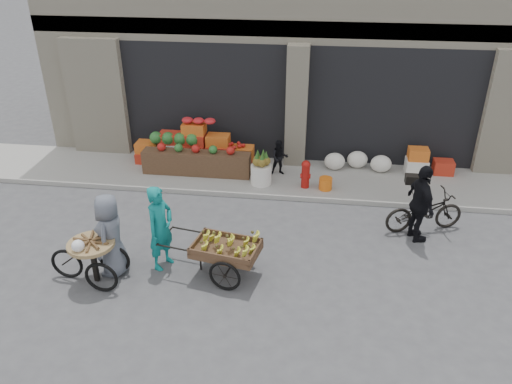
# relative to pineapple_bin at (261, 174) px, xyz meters

# --- Properties ---
(ground) EXTENTS (80.00, 80.00, 0.00)m
(ground) POSITION_rel_pineapple_bin_xyz_m (0.75, -3.60, -0.37)
(ground) COLOR #424244
(ground) RESTS_ON ground
(sidewalk) EXTENTS (18.00, 2.20, 0.12)m
(sidewalk) POSITION_rel_pineapple_bin_xyz_m (0.75, 0.50, -0.31)
(sidewalk) COLOR gray
(sidewalk) RESTS_ON ground
(building) EXTENTS (14.00, 6.45, 7.00)m
(building) POSITION_rel_pineapple_bin_xyz_m (0.75, 4.43, 3.00)
(building) COLOR beige
(building) RESTS_ON ground
(fruit_display) EXTENTS (3.10, 1.12, 1.24)m
(fruit_display) POSITION_rel_pineapple_bin_xyz_m (-1.73, 0.78, 0.30)
(fruit_display) COLOR #B52B19
(fruit_display) RESTS_ON sidewalk
(pineapple_bin) EXTENTS (0.52, 0.52, 0.50)m
(pineapple_bin) POSITION_rel_pineapple_bin_xyz_m (0.00, 0.00, 0.00)
(pineapple_bin) COLOR silver
(pineapple_bin) RESTS_ON sidewalk
(fire_hydrant) EXTENTS (0.22, 0.22, 0.71)m
(fire_hydrant) POSITION_rel_pineapple_bin_xyz_m (1.10, -0.05, 0.13)
(fire_hydrant) COLOR #A5140F
(fire_hydrant) RESTS_ON sidewalk
(orange_bucket) EXTENTS (0.32, 0.32, 0.30)m
(orange_bucket) POSITION_rel_pineapple_bin_xyz_m (1.60, -0.10, -0.10)
(orange_bucket) COLOR orange
(orange_bucket) RESTS_ON sidewalk
(right_bay_goods) EXTENTS (3.35, 0.60, 0.70)m
(right_bay_goods) POSITION_rel_pineapple_bin_xyz_m (3.36, 1.10, 0.04)
(right_bay_goods) COLOR silver
(right_bay_goods) RESTS_ON sidewalk
(seated_person) EXTENTS (0.51, 0.43, 0.93)m
(seated_person) POSITION_rel_pineapple_bin_xyz_m (0.40, 0.60, 0.21)
(seated_person) COLOR black
(seated_person) RESTS_ON sidewalk
(banana_cart) EXTENTS (2.16, 1.18, 0.85)m
(banana_cart) POSITION_rel_pineapple_bin_xyz_m (-0.25, -3.63, 0.25)
(banana_cart) COLOR brown
(banana_cart) RESTS_ON ground
(vendor_woman) EXTENTS (0.61, 0.73, 1.69)m
(vendor_woman) POSITION_rel_pineapple_bin_xyz_m (-1.47, -3.49, 0.48)
(vendor_woman) COLOR #0F7876
(vendor_woman) RESTS_ON ground
(tricycle_cart) EXTENTS (1.43, 0.87, 0.95)m
(tricycle_cart) POSITION_rel_pineapple_bin_xyz_m (-2.57, -4.11, 0.20)
(tricycle_cart) COLOR #9E7F51
(tricycle_cart) RESTS_ON ground
(vendor_grey) EXTENTS (0.53, 0.80, 1.63)m
(vendor_grey) POSITION_rel_pineapple_bin_xyz_m (-2.31, -3.80, 0.45)
(vendor_grey) COLOR slate
(vendor_grey) RESTS_ON ground
(bicycle) EXTENTS (1.82, 1.08, 0.90)m
(bicycle) POSITION_rel_pineapple_bin_xyz_m (3.69, -1.51, 0.08)
(bicycle) COLOR black
(bicycle) RESTS_ON ground
(cyclist) EXTENTS (0.68, 1.06, 1.68)m
(cyclist) POSITION_rel_pineapple_bin_xyz_m (3.49, -1.91, 0.47)
(cyclist) COLOR black
(cyclist) RESTS_ON ground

